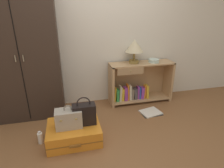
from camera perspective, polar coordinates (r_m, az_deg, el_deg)
ground_plane at (r=2.44m, az=1.51°, el=-20.17°), size 9.00×9.00×0.00m
back_wall at (r=3.29m, az=-5.29°, el=16.13°), size 6.40×0.10×2.60m
wardrobe at (r=3.08m, az=-25.39°, el=8.05°), size 1.04×0.47×2.00m
bookshelf at (r=3.49m, az=7.75°, el=0.14°), size 1.14×0.35×0.74m
table_lamp at (r=3.27m, az=6.80°, el=11.07°), size 0.31×0.31×0.40m
bowl at (r=3.43m, az=12.49°, el=6.90°), size 0.19×0.19×0.06m
suitcase_large at (r=2.61m, az=-11.37°, el=-14.14°), size 0.68×0.55×0.23m
train_case at (r=2.47m, az=-12.95°, el=-10.10°), size 0.33×0.20×0.31m
handbag at (r=2.48m, az=-8.42°, el=-8.95°), size 0.29×0.15×0.39m
bottle at (r=2.69m, az=-20.85°, el=-14.94°), size 0.06×0.06×0.18m
open_book_on_floor at (r=3.26m, az=11.58°, el=-8.38°), size 0.37×0.32×0.02m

